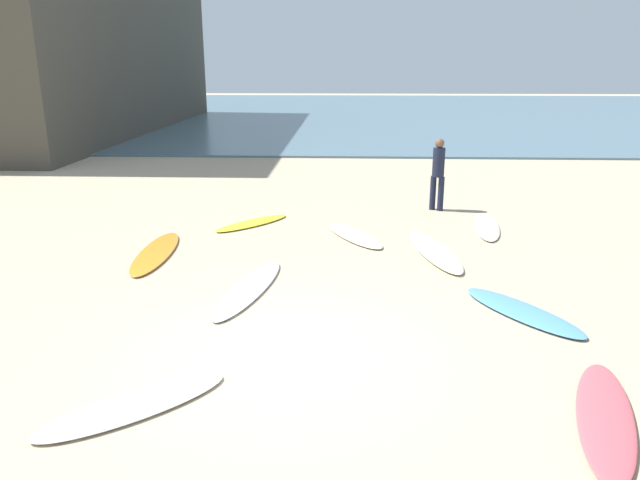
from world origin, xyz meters
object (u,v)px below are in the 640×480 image
at_px(surfboard_4, 522,311).
at_px(surfboard_8, 435,251).
at_px(surfboard_6, 252,223).
at_px(beachgoer_near, 438,171).
at_px(surfboard_2, 249,288).
at_px(surfboard_3, 487,226).
at_px(surfboard_1, 156,252).
at_px(surfboard_7, 605,417).
at_px(surfboard_5, 134,405).
at_px(surfboard_0, 354,235).

relative_size(surfboard_4, surfboard_8, 0.79).
xyz_separation_m(surfboard_6, beachgoer_near, (4.18, 1.48, 0.91)).
bearing_deg(surfboard_2, surfboard_3, 51.52).
xyz_separation_m(surfboard_1, surfboard_7, (6.05, -4.98, 0.01)).
height_order(surfboard_5, surfboard_7, surfboard_7).
xyz_separation_m(surfboard_2, surfboard_6, (-0.54, 3.83, -0.00)).
bearing_deg(surfboard_6, surfboard_8, 14.12).
height_order(surfboard_3, surfboard_4, surfboard_4).
bearing_deg(surfboard_4, beachgoer_near, -120.42).
height_order(surfboard_3, surfboard_7, surfboard_7).
bearing_deg(surfboard_0, surfboard_8, -61.49).
height_order(surfboard_8, beachgoer_near, beachgoer_near).
bearing_deg(surfboard_5, surfboard_3, -75.90).
relative_size(surfboard_7, beachgoer_near, 1.32).
height_order(surfboard_3, surfboard_5, surfboard_3).
distance_m(surfboard_7, surfboard_8, 5.34).
bearing_deg(surfboard_1, surfboard_4, 155.19).
bearing_deg(surfboard_7, surfboard_1, 159.58).
xyz_separation_m(surfboard_1, surfboard_4, (5.96, -2.41, 0.00)).
height_order(surfboard_4, surfboard_8, surfboard_8).
distance_m(surfboard_0, surfboard_6, 2.37).
relative_size(surfboard_2, surfboard_7, 1.16).
height_order(surfboard_0, beachgoer_near, beachgoer_near).
height_order(surfboard_0, surfboard_3, surfboard_0).
height_order(surfboard_0, surfboard_1, surfboard_0).
relative_size(surfboard_0, surfboard_5, 1.01).
bearing_deg(surfboard_6, surfboard_0, 19.49).
bearing_deg(surfboard_7, surfboard_8, 119.02).
bearing_deg(surfboard_6, surfboard_2, -40.91).
xyz_separation_m(surfboard_4, surfboard_5, (-4.63, -2.55, -0.01)).
xyz_separation_m(surfboard_2, beachgoer_near, (3.64, 5.31, 0.91)).
bearing_deg(surfboard_5, surfboard_7, -129.94).
relative_size(surfboard_1, surfboard_6, 1.33).
relative_size(surfboard_0, surfboard_2, 0.78).
xyz_separation_m(surfboard_3, surfboard_4, (-0.51, -4.49, 0.00)).
bearing_deg(surfboard_7, surfboard_2, 159.98).
bearing_deg(surfboard_2, beachgoer_near, 67.11).
height_order(surfboard_5, surfboard_6, surfboard_5).
height_order(surfboard_3, surfboard_8, surfboard_8).
bearing_deg(surfboard_8, surfboard_5, -135.88).
distance_m(surfboard_0, surfboard_2, 3.40).
height_order(surfboard_2, surfboard_3, surfboard_3).
bearing_deg(surfboard_4, surfboard_0, -91.57).
height_order(surfboard_6, surfboard_7, surfboard_7).
relative_size(surfboard_1, surfboard_3, 1.13).
relative_size(surfboard_0, surfboard_7, 0.91).
distance_m(surfboard_3, surfboard_7, 7.07).
xyz_separation_m(surfboard_2, surfboard_8, (3.13, 1.97, 0.01)).
xyz_separation_m(surfboard_1, surfboard_5, (1.33, -4.96, -0.00)).
bearing_deg(surfboard_2, surfboard_8, 43.68).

